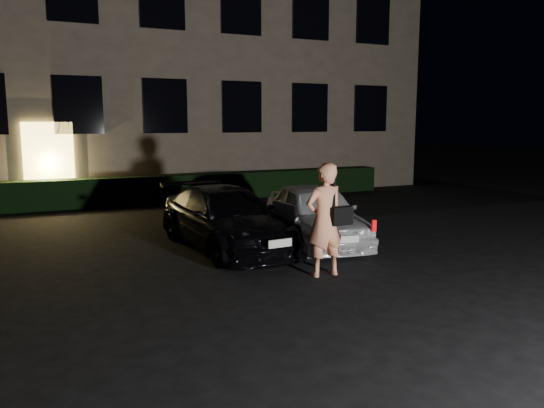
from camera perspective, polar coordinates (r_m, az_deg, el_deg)
name	(u,v)px	position (r m, az deg, el deg)	size (l,w,h in m)	color
ground	(355,304)	(7.59, 8.96, -10.54)	(80.00, 80.00, 0.00)	black
building	(138,28)	(21.60, -14.25, 17.87)	(20.00, 8.11, 12.00)	brown
hedge	(171,188)	(17.06, -10.81, 1.66)	(15.00, 0.70, 0.85)	black
sedan	(226,218)	(10.61, -4.92, -1.54)	(2.04, 4.31, 1.20)	black
hatch	(315,214)	(11.00, 4.67, -1.06)	(2.12, 3.85, 1.24)	silver
man	(325,220)	(8.64, 5.73, -1.69)	(0.78, 0.48, 1.86)	#FF9E6F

